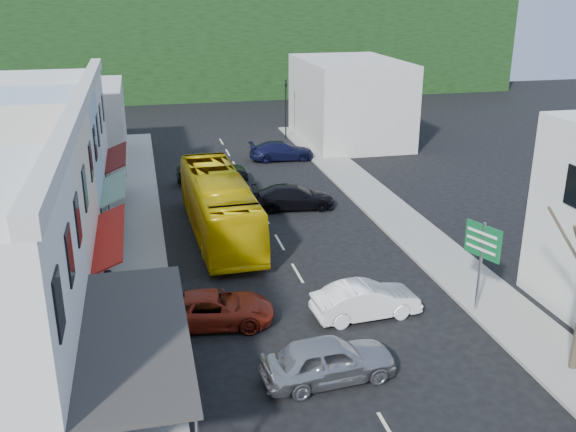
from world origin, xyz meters
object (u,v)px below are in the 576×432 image
(bus, at_px, (219,208))
(car_red, at_px, (213,309))
(traffic_signal, at_px, (286,109))
(car_silver, at_px, (328,362))
(direction_sign, at_px, (480,268))
(pedestrian_left, at_px, (111,291))
(car_white, at_px, (366,301))

(bus, xyz_separation_m, car_red, (-1.51, -9.89, -0.85))
(car_red, relative_size, traffic_signal, 0.88)
(bus, relative_size, car_silver, 2.64)
(car_silver, relative_size, direction_sign, 1.10)
(bus, relative_size, pedestrian_left, 6.82)
(car_red, bearing_deg, car_silver, -137.26)
(bus, distance_m, pedestrian_left, 9.69)
(car_white, bearing_deg, car_silver, 140.80)
(car_red, height_order, traffic_signal, traffic_signal)
(pedestrian_left, bearing_deg, car_red, -121.79)
(car_silver, xyz_separation_m, car_red, (-3.41, 4.80, 0.00))
(car_white, xyz_separation_m, car_red, (-6.21, 0.78, 0.00))
(car_silver, xyz_separation_m, direction_sign, (7.46, 3.38, 1.30))
(car_white, height_order, car_red, same)
(car_white, bearing_deg, traffic_signal, -11.45)
(car_red, height_order, direction_sign, direction_sign)
(car_white, bearing_deg, car_red, 78.46)
(car_silver, height_order, car_white, same)
(car_silver, relative_size, traffic_signal, 0.85)
(direction_sign, height_order, traffic_signal, traffic_signal)
(pedestrian_left, bearing_deg, bus, -40.75)
(car_silver, height_order, pedestrian_left, pedestrian_left)
(car_red, relative_size, direction_sign, 1.15)
(car_red, bearing_deg, traffic_signal, -10.47)
(car_white, distance_m, car_red, 6.25)
(bus, bearing_deg, pedestrian_left, -126.84)
(car_red, distance_m, pedestrian_left, 4.49)
(car_red, bearing_deg, bus, -1.32)
(car_silver, height_order, car_red, same)
(direction_sign, distance_m, traffic_signal, 33.36)
(car_red, bearing_deg, pedestrian_left, 71.38)
(car_white, distance_m, pedestrian_left, 10.60)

